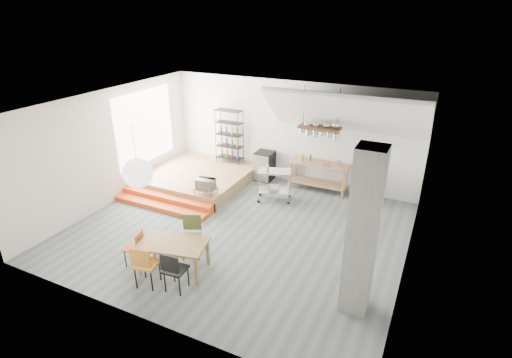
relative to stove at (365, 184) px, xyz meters
The scene contains 26 objects.
floor 4.05m from the stove, 128.38° to the right, with size 8.00×8.00×0.00m, color #576165.
wall_back 2.76m from the stove, behind, with size 8.00×0.04×3.20m, color silver.
wall_left 7.31m from the stove, 154.10° to the right, with size 0.04×7.00×3.20m, color silver.
wall_right 3.67m from the stove, 64.58° to the right, with size 0.04×7.00×3.20m, color silver.
ceiling 4.86m from the stove, 128.38° to the right, with size 8.00×7.00×0.02m, color white.
slope_ceiling 2.20m from the stove, 159.90° to the right, with size 4.40×1.80×0.15m, color white.
window_pane 6.82m from the stove, 165.66° to the right, with size 0.02×2.50×2.20m, color white.
platform 5.14m from the stove, 166.98° to the right, with size 3.00×3.00×0.40m, color #996F4C.
step_lower 5.90m from the stove, 148.15° to the right, with size 3.00×0.35×0.13m, color #DA4E19.
step_upper 5.72m from the stove, 151.14° to the right, with size 3.00×0.35×0.27m, color #DA4E19.
concrete_column 4.86m from the stove, 80.25° to the right, with size 0.50×0.50×3.20m, color slate.
kitchen_counter 1.41m from the stove, behind, with size 1.80×0.60×0.91m.
stove is the anchor object (origin of this frame).
pot_rack 2.04m from the stove, behind, with size 1.20×0.50×1.43m.
wire_shelving 4.58m from the stove, behind, with size 0.88×0.38×1.80m.
microwave_shelf 4.58m from the stove, 148.33° to the right, with size 0.60×0.40×0.16m.
paper_lantern 6.62m from the stove, 123.48° to the right, with size 0.60×0.60×0.60m, color white.
dining_table 5.98m from the stove, 119.48° to the right, with size 1.56×1.09×0.68m.
chair_mustard 6.68m from the stove, 117.71° to the right, with size 0.51×0.51×0.96m.
chair_black 6.30m from the stove, 113.45° to the right, with size 0.45×0.45×0.91m.
chair_olive 5.39m from the stove, 122.85° to the right, with size 0.57×0.57×0.95m.
chair_red 6.59m from the stove, 125.15° to the right, with size 0.46×0.46×0.80m.
rolling_cart 2.63m from the stove, 152.70° to the right, with size 1.04×0.78×0.92m.
mini_fridge 3.22m from the stove, behind, with size 0.56×0.56×0.95m, color black.
microwave 4.59m from the stove, 148.33° to the right, with size 0.51×0.34×0.28m, color beige.
bowl 1.28m from the stove, behind, with size 0.21×0.21×0.05m, color silver.
Camera 1 is at (4.23, -7.68, 5.26)m, focal length 28.00 mm.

